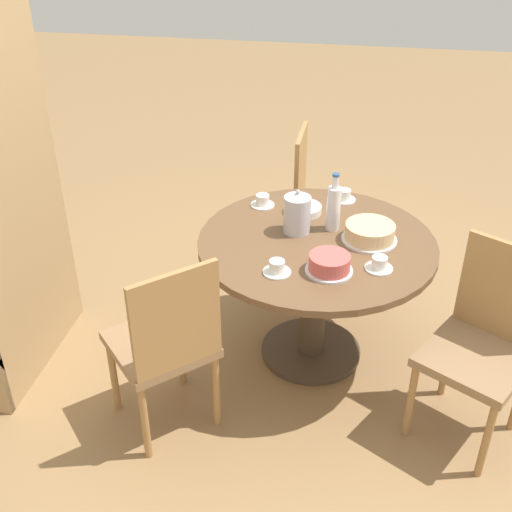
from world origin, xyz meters
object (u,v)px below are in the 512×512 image
(chair_b, at_px, (166,343))
(cup_c, at_px, (344,196))
(coffee_pot, at_px, (297,213))
(cup_b, at_px, (277,268))
(cup_a, at_px, (379,264))
(cup_d, at_px, (263,201))
(chair_a, at_px, (320,200))
(chair_c, at_px, (483,342))
(cake_main, at_px, (370,233))
(cake_second, at_px, (329,264))
(water_bottle, at_px, (334,207))

(chair_b, bearing_deg, cup_c, -165.12)
(coffee_pot, height_order, cup_b, coffee_pot)
(cup_a, bearing_deg, coffee_pot, 55.85)
(cup_b, relative_size, cup_d, 1.00)
(chair_a, bearing_deg, cup_b, 176.14)
(chair_c, relative_size, cup_a, 7.23)
(cake_main, distance_m, cup_b, 0.55)
(chair_b, relative_size, coffee_pot, 4.03)
(chair_a, xyz_separation_m, cup_b, (-1.20, 0.10, 0.24))
(coffee_pot, bearing_deg, cup_a, -124.15)
(cup_b, height_order, cup_c, same)
(cake_second, xyz_separation_m, cup_b, (-0.05, 0.23, -0.02))
(water_bottle, height_order, cup_d, water_bottle)
(cup_a, distance_m, cup_b, 0.47)
(water_bottle, relative_size, cup_a, 2.35)
(water_bottle, xyz_separation_m, cup_b, (-0.45, 0.22, -0.10))
(chair_a, relative_size, coffee_pot, 4.03)
(cake_second, bearing_deg, cup_c, -1.71)
(chair_a, distance_m, cup_a, 1.16)
(cake_main, relative_size, cake_second, 1.25)
(water_bottle, distance_m, cake_second, 0.41)
(cake_main, bearing_deg, coffee_pot, 85.81)
(coffee_pot, height_order, cake_main, coffee_pot)
(cup_c, height_order, cup_d, same)
(cake_main, relative_size, cup_b, 2.10)
(chair_a, bearing_deg, chair_c, -145.66)
(cup_d, bearing_deg, water_bottle, -115.87)
(chair_c, distance_m, water_bottle, 0.95)
(water_bottle, bearing_deg, chair_b, 139.57)
(cup_a, distance_m, cup_c, 0.70)
(chair_c, xyz_separation_m, coffee_pot, (0.46, 0.89, 0.32))
(coffee_pot, xyz_separation_m, cup_a, (-0.28, -0.41, -0.08))
(cake_second, relative_size, cup_d, 1.69)
(chair_c, xyz_separation_m, cake_main, (0.43, 0.53, 0.26))
(chair_b, xyz_separation_m, cake_second, (0.37, -0.67, 0.25))
(water_bottle, xyz_separation_m, cup_a, (-0.34, -0.24, -0.10))
(chair_a, height_order, cup_b, chair_a)
(coffee_pot, xyz_separation_m, cup_c, (0.39, -0.21, -0.08))
(chair_c, height_order, cup_a, chair_c)
(chair_c, distance_m, cup_b, 0.96)
(cake_second, bearing_deg, cup_b, 102.67)
(chair_a, height_order, water_bottle, water_bottle)
(cup_d, bearing_deg, coffee_pot, -139.18)
(cake_main, height_order, cup_b, cake_main)
(cake_main, bearing_deg, cup_b, 132.41)
(chair_c, bearing_deg, cake_main, 171.51)
(chair_c, distance_m, coffee_pot, 1.05)
(chair_a, xyz_separation_m, chair_b, (-1.51, 0.54, 0.00))
(chair_a, xyz_separation_m, chair_c, (-1.26, -0.84, 0.00))
(chair_c, relative_size, cup_d, 7.23)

